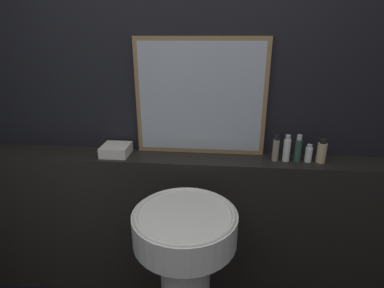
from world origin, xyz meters
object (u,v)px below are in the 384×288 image
object	(u,v)px
body_wash_bottle	(309,154)
hand_soap_bottle	(322,152)
lotion_bottle	(298,149)
shampoo_bottle	(276,149)
conditioner_bottle	(287,149)
pedestal_sink	(185,266)
mirror	(200,98)
towel_stack	(116,150)

from	to	relation	value
body_wash_bottle	hand_soap_bottle	world-z (taller)	hand_soap_bottle
lotion_bottle	shampoo_bottle	bearing A→B (deg)	180.00
conditioner_bottle	body_wash_bottle	world-z (taller)	conditioner_bottle
shampoo_bottle	body_wash_bottle	world-z (taller)	shampoo_bottle
pedestal_sink	shampoo_bottle	bearing A→B (deg)	44.19
pedestal_sink	conditioner_bottle	size ratio (longest dim) A/B	5.76
mirror	conditioner_bottle	distance (m)	0.58
lotion_bottle	conditioner_bottle	bearing A→B (deg)	180.00
towel_stack	lotion_bottle	xyz separation A→B (m)	(1.07, 0.00, 0.04)
towel_stack	hand_soap_bottle	bearing A→B (deg)	0.00
hand_soap_bottle	shampoo_bottle	bearing A→B (deg)	180.00
shampoo_bottle	body_wash_bottle	size ratio (longest dim) A/B	1.47
shampoo_bottle	conditioner_bottle	size ratio (longest dim) A/B	0.97
conditioner_bottle	shampoo_bottle	bearing A→B (deg)	180.00
pedestal_sink	mirror	bearing A→B (deg)	86.84
shampoo_bottle	mirror	bearing A→B (deg)	168.37
mirror	body_wash_bottle	world-z (taller)	mirror
pedestal_sink	hand_soap_bottle	bearing A→B (deg)	32.22
shampoo_bottle	conditioner_bottle	distance (m)	0.06
towel_stack	shampoo_bottle	distance (m)	0.95
shampoo_bottle	hand_soap_bottle	xyz separation A→B (m)	(0.26, 0.00, -0.01)
mirror	lotion_bottle	size ratio (longest dim) A/B	4.78
body_wash_bottle	pedestal_sink	bearing A→B (deg)	-145.12
pedestal_sink	body_wash_bottle	bearing A→B (deg)	34.88
pedestal_sink	lotion_bottle	bearing A→B (deg)	37.58
shampoo_bottle	pedestal_sink	bearing A→B (deg)	-135.81
mirror	hand_soap_bottle	distance (m)	0.76
body_wash_bottle	mirror	bearing A→B (deg)	171.76
hand_soap_bottle	pedestal_sink	bearing A→B (deg)	-147.78
towel_stack	conditioner_bottle	distance (m)	1.01
lotion_bottle	hand_soap_bottle	bearing A→B (deg)	0.00
conditioner_bottle	lotion_bottle	bearing A→B (deg)	0.00
pedestal_sink	hand_soap_bottle	distance (m)	0.98
mirror	shampoo_bottle	distance (m)	0.53
pedestal_sink	lotion_bottle	world-z (taller)	lotion_bottle
conditioner_bottle	lotion_bottle	xyz separation A→B (m)	(0.06, 0.00, 0.00)
mirror	shampoo_bottle	bearing A→B (deg)	-11.63
body_wash_bottle	hand_soap_bottle	size ratio (longest dim) A/B	0.75
towel_stack	lotion_bottle	world-z (taller)	lotion_bottle
pedestal_sink	mirror	size ratio (longest dim) A/B	1.18
hand_soap_bottle	mirror	bearing A→B (deg)	172.58
lotion_bottle	body_wash_bottle	distance (m)	0.07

